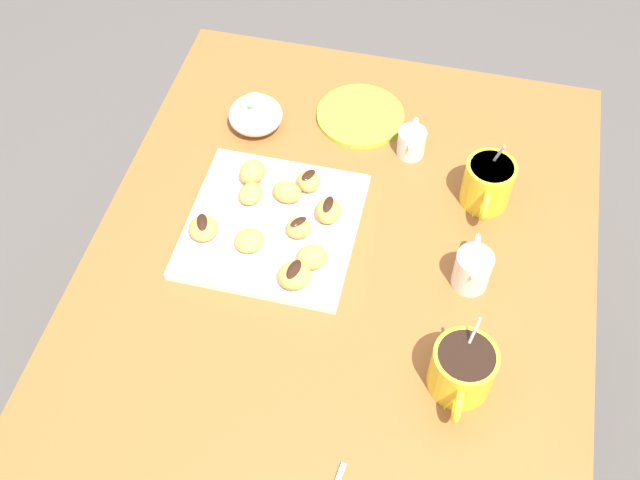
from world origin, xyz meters
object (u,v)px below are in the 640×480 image
at_px(ice_cream_bowl, 255,113).
at_px(beignet_6, 309,181).
at_px(beignet_3, 312,257).
at_px(beignet_7, 294,275).
at_px(pastry_plate_square, 273,225).
at_px(saucer_lime_left, 360,116).
at_px(beignet_4, 287,192).
at_px(beignet_5, 249,241).
at_px(chocolate_sauce_pitcher, 412,141).
at_px(dining_table, 339,298).
at_px(beignet_1, 203,228).
at_px(beignet_0, 299,228).
at_px(cream_pitcher_white, 473,267).
at_px(coffee_mug_yellow_left, 488,183).
at_px(beignet_2, 328,211).
at_px(beignet_8, 251,194).
at_px(beignet_9, 252,172).
at_px(coffee_mug_yellow_right, 462,369).

relative_size(ice_cream_bowl, beignet_6, 2.30).
distance_m(beignet_3, beignet_7, 0.05).
bearing_deg(pastry_plate_square, ice_cream_bowl, -157.30).
distance_m(saucer_lime_left, beignet_4, 0.26).
distance_m(beignet_4, beignet_5, 0.12).
distance_m(chocolate_sauce_pitcher, beignet_5, 0.37).
bearing_deg(beignet_4, dining_table, 51.54).
distance_m(beignet_1, beignet_3, 0.19).
xyz_separation_m(dining_table, beignet_0, (-0.02, -0.08, 0.16)).
height_order(cream_pitcher_white, beignet_5, cream_pitcher_white).
distance_m(beignet_6, beignet_7, 0.20).
height_order(beignet_4, beignet_6, beignet_4).
bearing_deg(beignet_0, coffee_mug_yellow_left, 118.04).
distance_m(pastry_plate_square, beignet_1, 0.12).
relative_size(chocolate_sauce_pitcher, beignet_3, 1.75).
distance_m(pastry_plate_square, beignet_6, 0.10).
relative_size(beignet_1, beignet_2, 1.01).
xyz_separation_m(dining_table, beignet_3, (0.03, -0.04, 0.16)).
distance_m(dining_table, beignet_5, 0.22).
bearing_deg(beignet_7, beignet_3, 153.91).
xyz_separation_m(beignet_1, beignet_7, (0.06, 0.17, -0.00)).
distance_m(coffee_mug_yellow_left, beignet_2, 0.28).
xyz_separation_m(cream_pitcher_white, beignet_3, (0.04, -0.26, -0.01)).
relative_size(dining_table, beignet_8, 21.45).
distance_m(coffee_mug_yellow_left, beignet_8, 0.41).
height_order(beignet_2, beignet_4, same).
xyz_separation_m(ice_cream_bowl, beignet_9, (0.15, 0.04, 0.00)).
xyz_separation_m(cream_pitcher_white, beignet_1, (0.02, -0.45, -0.01)).
relative_size(dining_table, beignet_2, 20.62).
distance_m(coffee_mug_yellow_left, beignet_0, 0.34).
xyz_separation_m(ice_cream_bowl, beignet_4, (0.18, 0.11, 0.00)).
xyz_separation_m(saucer_lime_left, beignet_1, (0.35, -0.20, 0.03)).
relative_size(chocolate_sauce_pitcher, beignet_1, 1.81).
xyz_separation_m(coffee_mug_yellow_right, saucer_lime_left, (-0.52, -0.26, -0.04)).
bearing_deg(beignet_6, beignet_7, 7.26).
xyz_separation_m(coffee_mug_yellow_right, cream_pitcher_white, (-0.19, -0.00, -0.01)).
bearing_deg(beignet_3, beignet_6, -164.11).
height_order(beignet_3, beignet_5, beignet_3).
relative_size(beignet_3, beignet_9, 1.00).
distance_m(coffee_mug_yellow_right, cream_pitcher_white, 0.19).
bearing_deg(beignet_0, beignet_4, -151.39).
bearing_deg(coffee_mug_yellow_right, ice_cream_bowl, -135.33).
relative_size(coffee_mug_yellow_right, cream_pitcher_white, 1.28).
distance_m(beignet_0, beignet_4, 0.08).
bearing_deg(chocolate_sauce_pitcher, beignet_2, -29.55).
bearing_deg(coffee_mug_yellow_right, beignet_6, -135.33).
bearing_deg(coffee_mug_yellow_right, dining_table, -129.84).
xyz_separation_m(beignet_0, beignet_5, (0.04, -0.07, -0.00)).
bearing_deg(ice_cream_bowl, beignet_4, 31.97).
bearing_deg(beignet_7, saucer_lime_left, 176.31).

